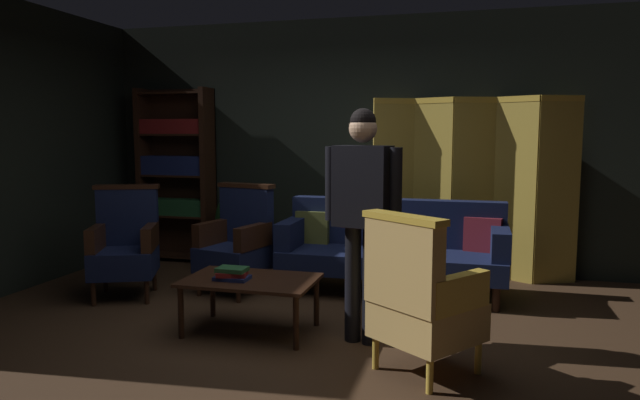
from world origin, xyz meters
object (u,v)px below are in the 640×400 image
at_px(armchair_wing_left, 125,245).
at_px(armchair_wing_right, 237,242).
at_px(velvet_couch, 393,246).
at_px(armchair_gilt_accent, 421,299).
at_px(coffee_table, 251,284).
at_px(book_navy_cloth, 232,278).
at_px(folding_screen, 473,185).
at_px(standing_figure, 362,204).
at_px(book_green_cloth, 232,269).
at_px(bookshelf, 177,172).
at_px(book_red_leather, 232,274).
at_px(potted_plant, 244,222).

relative_size(armchair_wing_left, armchair_wing_right, 1.00).
xyz_separation_m(velvet_couch, armchair_gilt_accent, (0.44, -1.88, 0.04)).
bearing_deg(coffee_table, armchair_wing_right, 118.23).
distance_m(armchair_gilt_accent, book_navy_cloth, 1.50).
relative_size(folding_screen, standing_figure, 1.23).
bearing_deg(coffee_table, velvet_couch, 57.83).
height_order(standing_figure, book_green_cloth, standing_figure).
bearing_deg(folding_screen, bookshelf, -179.43).
xyz_separation_m(armchair_wing_left, book_navy_cloth, (1.38, -0.69, -0.06)).
distance_m(book_red_leather, book_green_cloth, 0.03).
bearing_deg(book_red_leather, book_green_cloth, 0.00).
distance_m(folding_screen, potted_plant, 2.52).
xyz_separation_m(armchair_gilt_accent, armchair_wing_right, (-1.88, 1.49, 0.00)).
bearing_deg(bookshelf, armchair_wing_right, -42.17).
distance_m(armchair_wing_left, book_red_leather, 1.55).
bearing_deg(coffee_table, potted_plant, 113.90).
relative_size(bookshelf, armchair_gilt_accent, 1.97).
xyz_separation_m(velvet_couch, book_green_cloth, (-1.01, -1.49, 0.05)).
distance_m(folding_screen, velvet_couch, 1.19).
xyz_separation_m(armchair_gilt_accent, armchair_wing_left, (-2.83, 1.08, 0.00)).
relative_size(coffee_table, potted_plant, 1.07).
xyz_separation_m(velvet_couch, armchair_wing_left, (-2.40, -0.80, 0.04)).
distance_m(velvet_couch, standing_figure, 1.53).
xyz_separation_m(armchair_wing_right, potted_plant, (-0.29, 0.86, 0.05)).
bearing_deg(bookshelf, coffee_table, -50.17).
xyz_separation_m(coffee_table, potted_plant, (-0.84, 1.89, 0.16)).
relative_size(folding_screen, armchair_wing_left, 2.02).
bearing_deg(armchair_wing_right, standing_figure, -35.85).
height_order(bookshelf, armchair_wing_left, bookshelf).
bearing_deg(book_green_cloth, armchair_gilt_accent, -14.91).
bearing_deg(coffee_table, armchair_gilt_accent, -18.94).
distance_m(armchair_wing_left, armchair_wing_right, 1.03).
bearing_deg(standing_figure, folding_screen, 71.09).
relative_size(velvet_couch, armchair_wing_left, 2.04).
distance_m(standing_figure, potted_plant, 2.59).
height_order(armchair_wing_right, book_navy_cloth, armchair_wing_right).
height_order(bookshelf, book_navy_cloth, bookshelf).
height_order(velvet_couch, coffee_table, velvet_couch).
height_order(coffee_table, book_navy_cloth, book_navy_cloth).
relative_size(velvet_couch, standing_figure, 1.25).
xyz_separation_m(folding_screen, book_red_leather, (-1.74, -2.27, -0.52)).
xyz_separation_m(potted_plant, book_green_cloth, (0.72, -1.96, -0.04)).
bearing_deg(standing_figure, armchair_gilt_accent, -44.80).
distance_m(potted_plant, book_navy_cloth, 2.09).
bearing_deg(folding_screen, velvet_couch, -132.94).
bearing_deg(armchair_wing_left, folding_screen, 26.81).
bearing_deg(book_red_leather, book_navy_cloth, 0.00).
distance_m(folding_screen, book_green_cloth, 2.90).
xyz_separation_m(coffee_table, standing_figure, (0.87, 0.00, 0.65)).
bearing_deg(velvet_couch, book_green_cloth, -124.19).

